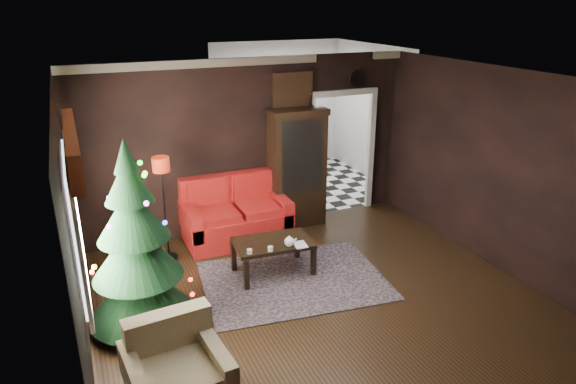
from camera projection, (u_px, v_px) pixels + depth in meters
name	position (u px, v px, depth m)	size (l,w,h in m)	color
floor	(315.00, 297.00, 6.69)	(5.50, 5.50, 0.00)	black
ceiling	(320.00, 79.00, 5.72)	(5.50, 5.50, 0.00)	white
wall_back	(249.00, 146.00, 8.36)	(5.50, 5.50, 0.00)	black
wall_front	(459.00, 301.00, 4.05)	(5.50, 5.50, 0.00)	black
wall_left	(72.00, 235.00, 5.19)	(5.50, 5.50, 0.00)	black
wall_right	(494.00, 169.00, 7.22)	(5.50, 5.50, 0.00)	black
doorway	(341.00, 155.00, 9.11)	(1.10, 0.10, 2.10)	white
left_window	(75.00, 223.00, 5.36)	(0.05, 1.60, 1.40)	white
valance	(72.00, 145.00, 5.10)	(0.12, 2.10, 0.35)	maroon
kitchen_floor	(304.00, 185.00, 10.77)	(3.00, 3.00, 0.00)	white
kitchen_window	(277.00, 92.00, 11.42)	(0.70, 0.06, 0.70)	white
rug	(294.00, 280.00, 7.09)	(2.44, 1.77, 0.01)	#604B5A
loveseat	(236.00, 211.00, 8.14)	(1.70, 0.90, 1.00)	maroon
curio_cabinet	(297.00, 171.00, 8.59)	(0.90, 0.45, 1.90)	black
floor_lamp	(165.00, 209.00, 7.32)	(0.26, 0.26, 1.55)	black
christmas_tree	(135.00, 245.00, 5.76)	(1.21, 1.21, 2.31)	black
armchair	(177.00, 372.00, 4.67)	(0.86, 0.86, 0.88)	tan
coffee_table	(273.00, 257.00, 7.20)	(1.07, 0.64, 0.48)	#34190D
teapot	(289.00, 242.00, 6.94)	(0.16, 0.16, 0.15)	white
cup_a	(250.00, 251.00, 6.77)	(0.07, 0.07, 0.06)	white
cup_b	(270.00, 249.00, 6.84)	(0.07, 0.07, 0.06)	white
book	(294.00, 239.00, 6.94)	(0.17, 0.02, 0.23)	#8F795C
wall_clock	(358.00, 78.00, 8.69)	(0.32, 0.32, 0.06)	white
painting	(293.00, 91.00, 8.30)	(0.62, 0.05, 0.52)	tan
kitchen_counter	(282.00, 149.00, 11.64)	(1.80, 0.60, 0.90)	silver
kitchen_table	(297.00, 174.00, 10.27)	(0.70, 0.70, 0.75)	brown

